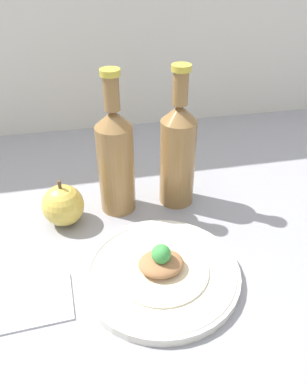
{
  "coord_description": "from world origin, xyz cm",
  "views": [
    {
      "loc": [
        -8.98,
        -60.58,
        51.92
      ],
      "look_at": [
        3.19,
        -3.08,
        11.0
      ],
      "focal_mm": 35.0,
      "sensor_mm": 36.0,
      "label": 1
    }
  ],
  "objects_px": {
    "cider_bottle_right": "(178,152)",
    "cider_bottle_left": "(116,159)",
    "plate": "(161,272)",
    "plated_food": "(161,264)",
    "apple": "(63,205)"
  },
  "relations": [
    {
      "from": "plated_food",
      "to": "cider_bottle_left",
      "type": "relative_size",
      "value": 0.55
    },
    {
      "from": "cider_bottle_left",
      "to": "apple",
      "type": "distance_m",
      "value": 0.15
    },
    {
      "from": "plated_food",
      "to": "apple",
      "type": "relative_size",
      "value": 1.63
    },
    {
      "from": "plate",
      "to": "cider_bottle_left",
      "type": "xyz_separation_m",
      "value": [
        -0.05,
        0.23,
        0.12
      ]
    },
    {
      "from": "cider_bottle_right",
      "to": "apple",
      "type": "bearing_deg",
      "value": -173.3
    },
    {
      "from": "plate",
      "to": "cider_bottle_right",
      "type": "bearing_deg",
      "value": 68.76
    },
    {
      "from": "plate",
      "to": "apple",
      "type": "distance_m",
      "value": 0.26
    },
    {
      "from": "plate",
      "to": "cider_bottle_left",
      "type": "distance_m",
      "value": 0.26
    },
    {
      "from": "cider_bottle_right",
      "to": "apple",
      "type": "relative_size",
      "value": 2.96
    },
    {
      "from": "plated_food",
      "to": "apple",
      "type": "bearing_deg",
      "value": 130.34
    },
    {
      "from": "apple",
      "to": "cider_bottle_right",
      "type": "bearing_deg",
      "value": 6.7
    },
    {
      "from": "plated_food",
      "to": "apple",
      "type": "xyz_separation_m",
      "value": [
        -0.17,
        0.2,
        0.01
      ]
    },
    {
      "from": "cider_bottle_left",
      "to": "apple",
      "type": "height_order",
      "value": "cider_bottle_left"
    },
    {
      "from": "plated_food",
      "to": "cider_bottle_left",
      "type": "height_order",
      "value": "cider_bottle_left"
    },
    {
      "from": "cider_bottle_right",
      "to": "cider_bottle_left",
      "type": "bearing_deg",
      "value": 180.0
    }
  ]
}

